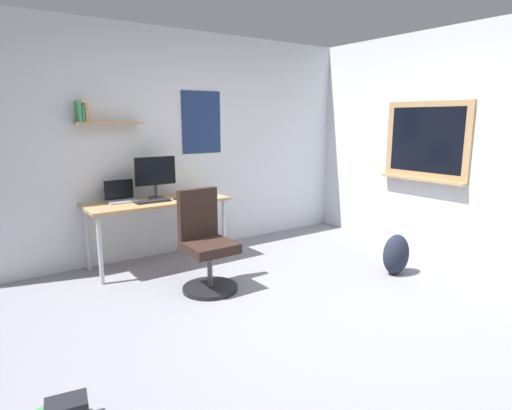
{
  "coord_description": "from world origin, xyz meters",
  "views": [
    {
      "loc": [
        -2.21,
        -2.29,
        1.6
      ],
      "look_at": [
        -0.08,
        0.72,
        0.85
      ],
      "focal_mm": 30.01,
      "sensor_mm": 36.0,
      "label": 1
    }
  ],
  "objects_px": {
    "keyboard": "(153,201)",
    "monitor_primary": "(155,174)",
    "computer_mouse": "(177,198)",
    "office_chair": "(206,247)",
    "coffee_mug": "(211,191)",
    "backpack": "(396,254)",
    "desk": "(157,207)",
    "laptop": "(121,197)"
  },
  "relations": [
    {
      "from": "office_chair",
      "to": "backpack",
      "type": "bearing_deg",
      "value": -23.99
    },
    {
      "from": "desk",
      "to": "backpack",
      "type": "bearing_deg",
      "value": -42.48
    },
    {
      "from": "laptop",
      "to": "monitor_primary",
      "type": "height_order",
      "value": "monitor_primary"
    },
    {
      "from": "desk",
      "to": "laptop",
      "type": "height_order",
      "value": "laptop"
    },
    {
      "from": "monitor_primary",
      "to": "backpack",
      "type": "height_order",
      "value": "monitor_primary"
    },
    {
      "from": "desk",
      "to": "monitor_primary",
      "type": "height_order",
      "value": "monitor_primary"
    },
    {
      "from": "coffee_mug",
      "to": "monitor_primary",
      "type": "bearing_deg",
      "value": 168.7
    },
    {
      "from": "laptop",
      "to": "backpack",
      "type": "relative_size",
      "value": 0.73
    },
    {
      "from": "computer_mouse",
      "to": "coffee_mug",
      "type": "xyz_separation_m",
      "value": [
        0.45,
        0.05,
        0.03
      ]
    },
    {
      "from": "monitor_primary",
      "to": "laptop",
      "type": "bearing_deg",
      "value": 172.75
    },
    {
      "from": "keyboard",
      "to": "office_chair",
      "type": "bearing_deg",
      "value": -78.97
    },
    {
      "from": "monitor_primary",
      "to": "desk",
      "type": "bearing_deg",
      "value": -111.18
    },
    {
      "from": "keyboard",
      "to": "desk",
      "type": "bearing_deg",
      "value": 45.09
    },
    {
      "from": "monitor_primary",
      "to": "office_chair",
      "type": "bearing_deg",
      "value": -87.09
    },
    {
      "from": "office_chair",
      "to": "monitor_primary",
      "type": "bearing_deg",
      "value": 92.91
    },
    {
      "from": "monitor_primary",
      "to": "computer_mouse",
      "type": "relative_size",
      "value": 4.46
    },
    {
      "from": "keyboard",
      "to": "backpack",
      "type": "height_order",
      "value": "keyboard"
    },
    {
      "from": "computer_mouse",
      "to": "backpack",
      "type": "height_order",
      "value": "computer_mouse"
    },
    {
      "from": "keyboard",
      "to": "backpack",
      "type": "xyz_separation_m",
      "value": [
        1.96,
        -1.65,
        -0.52
      ]
    },
    {
      "from": "coffee_mug",
      "to": "backpack",
      "type": "height_order",
      "value": "coffee_mug"
    },
    {
      "from": "keyboard",
      "to": "coffee_mug",
      "type": "bearing_deg",
      "value": 3.9
    },
    {
      "from": "keyboard",
      "to": "monitor_primary",
      "type": "bearing_deg",
      "value": 56.82
    },
    {
      "from": "office_chair",
      "to": "monitor_primary",
      "type": "xyz_separation_m",
      "value": [
        -0.05,
        1.03,
        0.59
      ]
    },
    {
      "from": "coffee_mug",
      "to": "keyboard",
      "type": "bearing_deg",
      "value": -176.1
    },
    {
      "from": "computer_mouse",
      "to": "backpack",
      "type": "distance_m",
      "value": 2.41
    },
    {
      "from": "monitor_primary",
      "to": "keyboard",
      "type": "bearing_deg",
      "value": -123.18
    },
    {
      "from": "backpack",
      "to": "laptop",
      "type": "bearing_deg",
      "value": 139.94
    },
    {
      "from": "laptop",
      "to": "coffee_mug",
      "type": "distance_m",
      "value": 1.01
    },
    {
      "from": "laptop",
      "to": "monitor_primary",
      "type": "distance_m",
      "value": 0.44
    },
    {
      "from": "desk",
      "to": "computer_mouse",
      "type": "relative_size",
      "value": 14.58
    },
    {
      "from": "desk",
      "to": "office_chair",
      "type": "distance_m",
      "value": 0.96
    },
    {
      "from": "backpack",
      "to": "computer_mouse",
      "type": "bearing_deg",
      "value": 135.53
    },
    {
      "from": "keyboard",
      "to": "coffee_mug",
      "type": "height_order",
      "value": "coffee_mug"
    },
    {
      "from": "monitor_primary",
      "to": "backpack",
      "type": "bearing_deg",
      "value": -44.64
    },
    {
      "from": "monitor_primary",
      "to": "computer_mouse",
      "type": "distance_m",
      "value": 0.35
    },
    {
      "from": "keyboard",
      "to": "coffee_mug",
      "type": "relative_size",
      "value": 4.02
    },
    {
      "from": "office_chair",
      "to": "coffee_mug",
      "type": "height_order",
      "value": "office_chair"
    },
    {
      "from": "backpack",
      "to": "desk",
      "type": "bearing_deg",
      "value": 137.52
    },
    {
      "from": "coffee_mug",
      "to": "laptop",
      "type": "bearing_deg",
      "value": 170.23
    },
    {
      "from": "laptop",
      "to": "coffee_mug",
      "type": "bearing_deg",
      "value": -9.77
    },
    {
      "from": "computer_mouse",
      "to": "coffee_mug",
      "type": "height_order",
      "value": "coffee_mug"
    },
    {
      "from": "monitor_primary",
      "to": "computer_mouse",
      "type": "xyz_separation_m",
      "value": [
        0.17,
        -0.17,
        -0.25
      ]
    }
  ]
}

